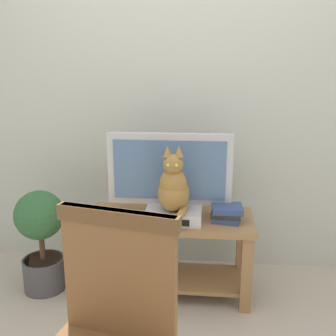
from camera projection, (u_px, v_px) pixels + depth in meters
name	position (u px, v px, depth m)	size (l,w,h in m)	color
back_wall	(183.00, 81.00, 2.86)	(7.00, 0.12, 2.80)	#B7BCB2
tv_stand	(169.00, 242.00, 2.63)	(1.10, 0.46, 0.55)	olive
tv	(170.00, 173.00, 2.57)	(0.81, 0.20, 0.54)	#B7B7BC
media_box	(173.00, 216.00, 2.49)	(0.35, 0.23, 0.08)	#BCBCC1
cat	(174.00, 187.00, 2.43)	(0.20, 0.33, 0.42)	olive
wooden_chair	(106.00, 335.00, 1.39)	(0.56, 0.56, 1.02)	brown
book_stack	(227.00, 213.00, 2.52)	(0.20, 0.21, 0.10)	#33477A
potted_plant	(41.00, 236.00, 2.66)	(0.33, 0.33, 0.71)	#47474C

